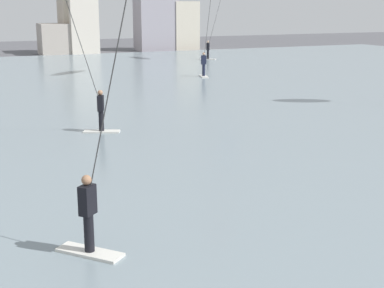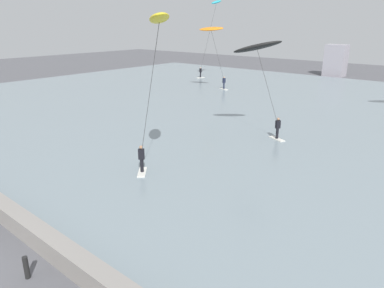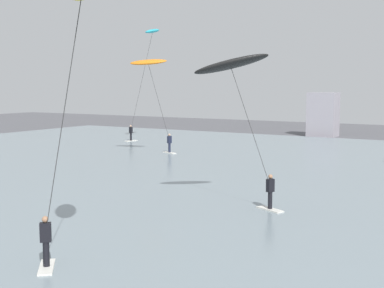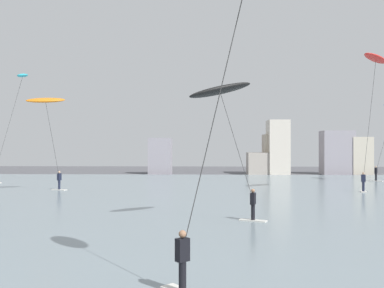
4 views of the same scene
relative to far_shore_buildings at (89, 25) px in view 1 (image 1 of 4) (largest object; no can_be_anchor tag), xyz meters
The scene contains 2 objects.
water_bay 29.46m from the far_shore_buildings, 107.47° to the right, with size 84.00×52.00×0.10m, color gray.
far_shore_buildings is the anchor object (origin of this frame).
Camera 1 is at (-4.74, 0.29, 4.99)m, focal length 53.10 mm.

